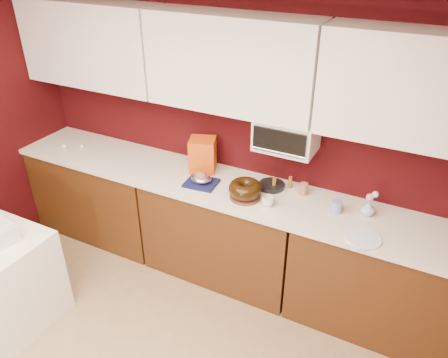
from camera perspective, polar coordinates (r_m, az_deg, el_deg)
name	(u,v)px	position (r m, az deg, el deg)	size (l,w,h in m)	color
wall_back	(240,131)	(3.62, 2.13, 6.26)	(4.00, 0.02, 2.50)	#350709
base_cabinet_left	(103,194)	(4.46, -15.52, -1.90)	(1.31, 0.58, 0.86)	#46250E
base_cabinet_center	(223,231)	(3.80, -0.12, -6.84)	(1.31, 0.58, 0.86)	#46250E
base_cabinet_right	(382,281)	(3.53, 19.96, -12.38)	(1.31, 0.58, 0.86)	#46250E
countertop	(223,187)	(3.55, -0.13, -1.02)	(4.00, 0.62, 0.04)	silver
upper_cabinet_left	(91,44)	(4.04, -16.94, 16.50)	(1.31, 0.33, 0.70)	white
upper_cabinet_center	(232,63)	(3.28, 1.06, 14.85)	(1.31, 0.33, 0.70)	white
upper_cabinet_right	(429,91)	(2.97, 25.19, 10.40)	(1.31, 0.33, 0.70)	white
toaster_oven	(287,134)	(3.30, 8.20, 5.85)	(0.45, 0.30, 0.25)	white
toaster_oven_door	(279,142)	(3.16, 7.20, 4.81)	(0.40, 0.02, 0.18)	black
toaster_oven_handle	(278,152)	(3.18, 7.02, 3.49)	(0.02, 0.02, 0.42)	silver
cake_base	(245,197)	(3.37, 2.77, -2.30)	(0.24, 0.24, 0.02)	#5E2B1C
bundt_cake	(245,189)	(3.33, 2.80, -1.30)	(0.26, 0.26, 0.10)	black
navy_towel	(201,183)	(3.55, -2.98, -0.52)	(0.25, 0.22, 0.02)	#121443
foil_ham_nest	(201,178)	(3.52, -3.00, 0.11)	(0.17, 0.14, 0.06)	white
roasted_ham	(201,175)	(3.51, -3.01, 0.47)	(0.10, 0.08, 0.06)	#A35C4A
pandoro_box	(203,155)	(3.69, -2.81, 3.16)	(0.21, 0.19, 0.29)	#B12A0B
dark_pan	(271,185)	(3.51, 6.22, -0.84)	(0.21, 0.21, 0.04)	black
coffee_mug	(268,200)	(3.27, 5.76, -2.78)	(0.08, 0.08, 0.09)	silver
blue_jar	(337,207)	(3.28, 14.51, -3.53)	(0.08, 0.08, 0.10)	navy
flower_vase	(368,208)	(3.31, 18.29, -3.56)	(0.08, 0.08, 0.12)	silver
flower_pink	(370,197)	(3.27, 18.53, -2.29)	(0.06, 0.06, 0.06)	pink
flower_blue	(375,194)	(3.27, 19.17, -1.92)	(0.05, 0.05, 0.05)	#96CCF0
china_plate	(364,239)	(3.08, 17.76, -7.44)	(0.23, 0.23, 0.01)	white
amber_bottle	(274,183)	(3.48, 6.58, -0.58)	(0.03, 0.03, 0.10)	brown
paper_cup	(304,189)	(3.44, 10.36, -1.28)	(0.06, 0.06, 0.10)	#936342
egg_left	(64,146)	(4.39, -20.17, 4.05)	(0.06, 0.05, 0.05)	silver
egg_right	(82,146)	(4.34, -18.09, 4.10)	(0.05, 0.04, 0.04)	silver
amber_bottle_tall	(290,182)	(3.51, 8.64, -0.42)	(0.03, 0.03, 0.10)	brown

